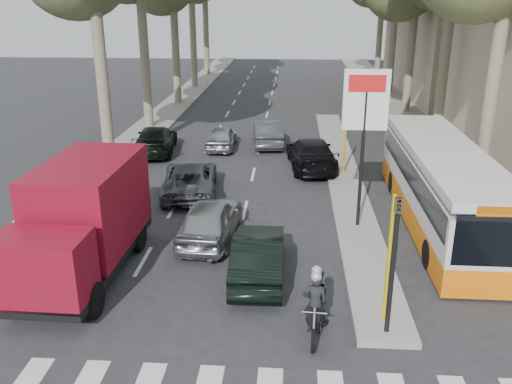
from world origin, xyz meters
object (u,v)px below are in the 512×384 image
red_truck (83,219)px  dark_hatchback (258,255)px  silver_hatchback (210,219)px  city_bus (441,184)px  motorcycle (315,301)px

red_truck → dark_hatchback: bearing=2.7°
silver_hatchback → city_bus: bearing=-162.5°
dark_hatchback → city_bus: (6.25, 4.37, 0.83)m
silver_hatchback → dark_hatchback: bearing=129.8°
silver_hatchback → dark_hatchback: (1.78, -2.48, -0.03)m
red_truck → motorcycle: size_ratio=3.10×
city_bus → motorcycle: 8.43m
city_bus → red_truck: bearing=-158.0°
motorcycle → red_truck: bearing=163.3°
dark_hatchback → motorcycle: 3.04m
silver_hatchback → motorcycle: 6.08m
red_truck → city_bus: 12.18m
red_truck → motorcycle: bearing=-19.1°
silver_hatchback → red_truck: (-3.30, -2.59, 1.02)m
dark_hatchback → city_bus: city_bus is taller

